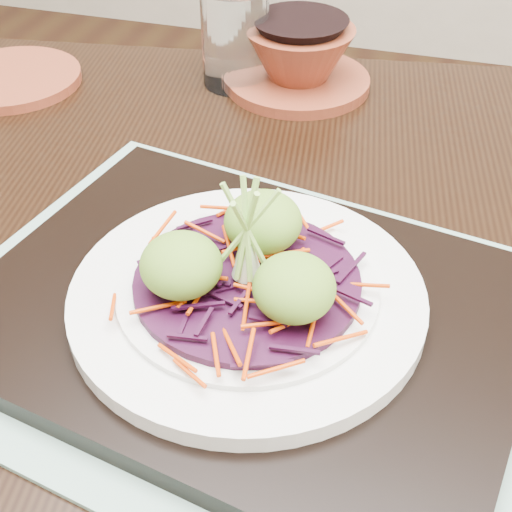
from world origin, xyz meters
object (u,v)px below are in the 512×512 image
(water_glass, at_px, (235,38))
(terracotta_bowl_set, at_px, (299,61))
(terracotta_side_plate, at_px, (11,79))
(white_plate, at_px, (247,295))
(serving_tray, at_px, (248,312))
(dining_table, at_px, (306,341))

(water_glass, height_order, terracotta_bowl_set, water_glass)
(terracotta_side_plate, xyz_separation_m, water_glass, (0.23, 0.07, 0.05))
(water_glass, bearing_deg, white_plate, -70.86)
(serving_tray, distance_m, white_plate, 0.02)
(dining_table, bearing_deg, serving_tray, -116.74)
(dining_table, xyz_separation_m, water_glass, (-0.15, 0.27, 0.14))
(terracotta_side_plate, bearing_deg, dining_table, -27.41)
(water_glass, bearing_deg, terracotta_side_plate, -162.95)
(dining_table, height_order, serving_tray, serving_tray)
(water_glass, bearing_deg, terracotta_bowl_set, 9.04)
(serving_tray, relative_size, terracotta_bowl_set, 2.16)
(serving_tray, bearing_deg, white_plate, -169.76)
(terracotta_bowl_set, bearing_deg, water_glass, -170.96)
(terracotta_side_plate, height_order, water_glass, water_glass)
(terracotta_side_plate, height_order, terracotta_bowl_set, terracotta_bowl_set)
(dining_table, distance_m, white_plate, 0.15)
(water_glass, distance_m, terracotta_bowl_set, 0.07)
(white_plate, bearing_deg, water_glass, 109.14)
(serving_tray, bearing_deg, water_glass, 119.37)
(white_plate, xyz_separation_m, terracotta_bowl_set, (-0.06, 0.36, 0.00))
(serving_tray, relative_size, white_plate, 1.54)
(dining_table, relative_size, serving_tray, 3.33)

